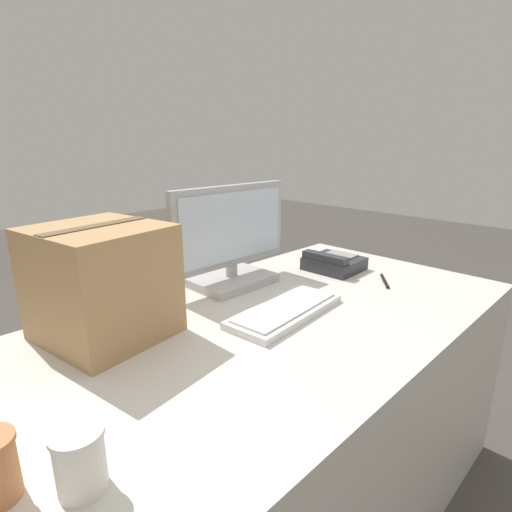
{
  "coord_description": "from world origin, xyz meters",
  "views": [
    {
      "loc": [
        -0.79,
        -0.76,
        1.26
      ],
      "look_at": [
        0.12,
        0.15,
        0.89
      ],
      "focal_mm": 28.0,
      "sensor_mm": 36.0,
      "label": 1
    }
  ],
  "objects_px": {
    "keyboard": "(285,310)",
    "pen_marker": "(385,281)",
    "paper_cup_right": "(80,460)",
    "desk_phone": "(333,263)",
    "cardboard_box": "(102,282)",
    "monitor": "(231,243)"
  },
  "relations": [
    {
      "from": "keyboard",
      "to": "cardboard_box",
      "type": "relative_size",
      "value": 1.17
    },
    {
      "from": "paper_cup_right",
      "to": "pen_marker",
      "type": "bearing_deg",
      "value": 6.13
    },
    {
      "from": "monitor",
      "to": "cardboard_box",
      "type": "bearing_deg",
      "value": -173.56
    },
    {
      "from": "cardboard_box",
      "to": "monitor",
      "type": "bearing_deg",
      "value": 6.44
    },
    {
      "from": "keyboard",
      "to": "paper_cup_right",
      "type": "distance_m",
      "value": 0.74
    },
    {
      "from": "desk_phone",
      "to": "paper_cup_right",
      "type": "xyz_separation_m",
      "value": [
        -1.2,
        -0.36,
        0.02
      ]
    },
    {
      "from": "monitor",
      "to": "paper_cup_right",
      "type": "bearing_deg",
      "value": -145.8
    },
    {
      "from": "pen_marker",
      "to": "desk_phone",
      "type": "bearing_deg",
      "value": -125.09
    },
    {
      "from": "keyboard",
      "to": "paper_cup_right",
      "type": "bearing_deg",
      "value": -169.51
    },
    {
      "from": "monitor",
      "to": "cardboard_box",
      "type": "xyz_separation_m",
      "value": [
        -0.52,
        -0.06,
        -0.01
      ]
    },
    {
      "from": "monitor",
      "to": "keyboard",
      "type": "bearing_deg",
      "value": -101.46
    },
    {
      "from": "cardboard_box",
      "to": "pen_marker",
      "type": "bearing_deg",
      "value": -19.92
    },
    {
      "from": "cardboard_box",
      "to": "paper_cup_right",
      "type": "bearing_deg",
      "value": -119.0
    },
    {
      "from": "desk_phone",
      "to": "pen_marker",
      "type": "xyz_separation_m",
      "value": [
        0.01,
        -0.23,
        -0.03
      ]
    },
    {
      "from": "desk_phone",
      "to": "paper_cup_right",
      "type": "height_order",
      "value": "paper_cup_right"
    },
    {
      "from": "keyboard",
      "to": "cardboard_box",
      "type": "distance_m",
      "value": 0.54
    },
    {
      "from": "pen_marker",
      "to": "keyboard",
      "type": "bearing_deg",
      "value": -45.86
    },
    {
      "from": "desk_phone",
      "to": "paper_cup_right",
      "type": "distance_m",
      "value": 1.25
    },
    {
      "from": "paper_cup_right",
      "to": "cardboard_box",
      "type": "bearing_deg",
      "value": 61.0
    },
    {
      "from": "keyboard",
      "to": "pen_marker",
      "type": "xyz_separation_m",
      "value": [
        0.49,
        -0.08,
        -0.01
      ]
    },
    {
      "from": "desk_phone",
      "to": "cardboard_box",
      "type": "height_order",
      "value": "cardboard_box"
    },
    {
      "from": "paper_cup_right",
      "to": "cardboard_box",
      "type": "height_order",
      "value": "cardboard_box"
    }
  ]
}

